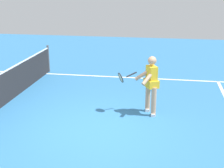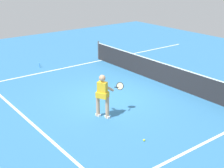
% 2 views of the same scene
% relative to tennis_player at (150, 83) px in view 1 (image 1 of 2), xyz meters
% --- Properties ---
extents(ground_plane, '(26.91, 26.91, 0.00)m').
position_rel_tennis_player_xyz_m(ground_plane, '(-1.26, 1.15, -0.85)').
color(ground_plane, teal).
extents(sideline_right_marking, '(0.10, 18.70, 0.01)m').
position_rel_tennis_player_xyz_m(sideline_right_marking, '(3.27, 1.15, -0.84)').
color(sideline_right_marking, white).
rests_on(sideline_right_marking, ground).
extents(tennis_player, '(0.68, 1.13, 1.55)m').
position_rel_tennis_player_xyz_m(tennis_player, '(0.00, 0.00, 0.00)').
color(tennis_player, tan).
rests_on(tennis_player, ground).
extents(tennis_ball_near, '(0.07, 0.07, 0.07)m').
position_rel_tennis_player_xyz_m(tennis_ball_near, '(2.09, 0.00, -0.81)').
color(tennis_ball_near, '#D1E533').
rests_on(tennis_ball_near, ground).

